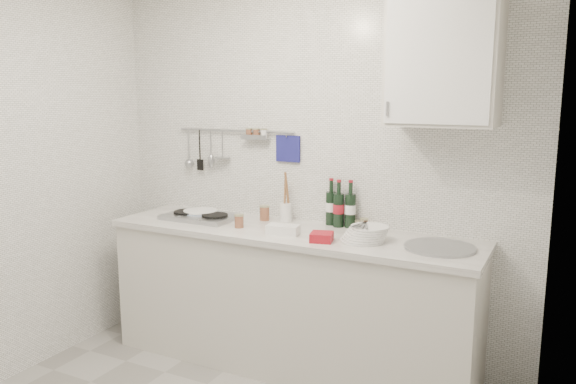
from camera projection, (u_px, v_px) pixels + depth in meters
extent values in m
cube|color=silver|center=(310.00, 173.00, 3.80)|extent=(3.00, 0.02, 2.50)
cube|color=silver|center=(537.00, 254.00, 1.90)|extent=(0.02, 2.80, 2.50)
cube|color=beige|center=(290.00, 301.00, 3.68)|extent=(2.40, 0.60, 0.88)
cube|color=silver|center=(290.00, 233.00, 3.60)|extent=(2.44, 0.64, 0.04)
cube|color=black|center=(291.00, 355.00, 3.77)|extent=(2.34, 0.52, 0.10)
cube|color=#93969B|center=(201.00, 217.00, 3.91)|extent=(0.50, 0.32, 0.03)
cylinder|color=black|center=(187.00, 212.00, 3.96)|extent=(0.18, 0.18, 0.01)
cylinder|color=black|center=(215.00, 215.00, 3.85)|extent=(0.18, 0.18, 0.01)
cylinder|color=#93969B|center=(440.00, 247.00, 3.17)|extent=(0.40, 0.40, 0.02)
cylinder|color=#93969B|center=(439.00, 257.00, 3.18)|extent=(0.34, 0.34, 0.10)
cylinder|color=#93969B|center=(235.00, 131.00, 3.99)|extent=(0.95, 0.02, 0.02)
cube|color=navy|center=(288.00, 149.00, 3.83)|extent=(0.18, 0.02, 0.18)
cube|color=beige|center=(444.00, 63.00, 3.12)|extent=(0.60, 0.35, 0.70)
cube|color=white|center=(437.00, 62.00, 2.96)|extent=(0.56, 0.01, 0.66)
cylinder|color=#93969B|center=(387.00, 109.00, 3.11)|extent=(0.01, 0.01, 0.08)
cylinder|color=#4C75AD|center=(198.00, 216.00, 3.97)|extent=(0.26, 0.26, 0.01)
cylinder|color=#4C75AD|center=(199.00, 214.00, 3.97)|extent=(0.25, 0.25, 0.01)
cylinder|color=#4C75AD|center=(199.00, 213.00, 3.97)|extent=(0.24, 0.24, 0.01)
cylinder|color=#4C75AD|center=(200.00, 211.00, 3.97)|extent=(0.24, 0.24, 0.01)
cylinder|color=white|center=(362.00, 240.00, 3.32)|extent=(0.26, 0.26, 0.01)
cylinder|color=white|center=(363.00, 238.00, 3.32)|extent=(0.26, 0.26, 0.01)
cylinder|color=white|center=(365.00, 236.00, 3.32)|extent=(0.25, 0.25, 0.01)
cylinder|color=white|center=(366.00, 234.00, 3.31)|extent=(0.24, 0.24, 0.01)
cylinder|color=white|center=(367.00, 231.00, 3.31)|extent=(0.24, 0.24, 0.01)
cylinder|color=white|center=(368.00, 229.00, 3.31)|extent=(0.23, 0.23, 0.01)
cylinder|color=white|center=(370.00, 227.00, 3.31)|extent=(0.23, 0.23, 0.01)
cube|color=white|center=(283.00, 230.00, 3.48)|extent=(0.21, 0.13, 0.06)
cube|color=#AD1327|center=(322.00, 237.00, 3.31)|extent=(0.15, 0.15, 0.05)
cylinder|color=white|center=(286.00, 212.00, 3.82)|extent=(0.08, 0.08, 0.12)
cylinder|color=brown|center=(287.00, 190.00, 3.79)|extent=(0.02, 0.06, 0.25)
cylinder|color=brown|center=(285.00, 191.00, 3.81)|extent=(0.02, 0.05, 0.23)
cylinder|color=brown|center=(265.00, 214.00, 3.86)|extent=(0.07, 0.07, 0.09)
cylinder|color=tan|center=(264.00, 206.00, 3.85)|extent=(0.07, 0.07, 0.01)
cylinder|color=brown|center=(364.00, 224.00, 3.63)|extent=(0.05, 0.05, 0.06)
cylinder|color=tan|center=(364.00, 219.00, 3.62)|extent=(0.06, 0.06, 0.01)
cylinder|color=brown|center=(359.00, 227.00, 3.55)|extent=(0.05, 0.05, 0.06)
cylinder|color=tan|center=(359.00, 221.00, 3.55)|extent=(0.06, 0.06, 0.01)
cylinder|color=brown|center=(239.00, 222.00, 3.65)|extent=(0.06, 0.06, 0.08)
cylinder|color=tan|center=(239.00, 215.00, 3.64)|extent=(0.06, 0.06, 0.01)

